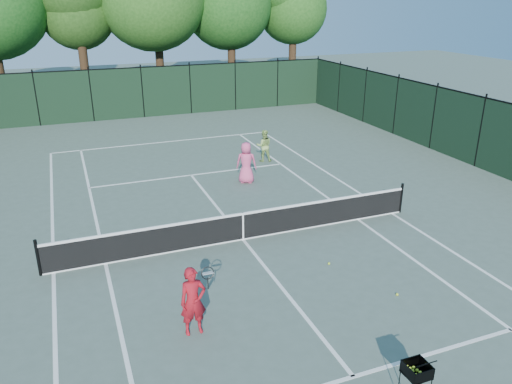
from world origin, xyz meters
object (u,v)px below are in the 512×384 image
object	(u,v)px
loose_ball_near_cart	(397,294)
ball_hopper	(417,370)
loose_ball_midcourt	(329,263)
player_green	(264,146)
coach	(193,301)
player_pink	(246,163)

from	to	relation	value
loose_ball_near_cart	ball_hopper	bearing A→B (deg)	-121.55
loose_ball_near_cart	loose_ball_midcourt	xyz separation A→B (m)	(-0.83, 2.00, 0.00)
player_green	ball_hopper	bearing A→B (deg)	95.18
coach	loose_ball_near_cart	xyz separation A→B (m)	(5.11, -0.44, -0.77)
player_green	ball_hopper	xyz separation A→B (m)	(-2.87, -14.40, -0.03)
player_pink	player_green	size ratio (longest dim) A/B	1.15
ball_hopper	loose_ball_near_cart	size ratio (longest dim) A/B	12.18
player_green	loose_ball_near_cart	bearing A→B (deg)	101.32
player_pink	loose_ball_near_cart	xyz separation A→B (m)	(0.69, -9.05, -0.80)
loose_ball_near_cart	loose_ball_midcourt	size ratio (longest dim) A/B	1.00
coach	player_green	size ratio (longest dim) A/B	1.11
player_pink	loose_ball_near_cart	world-z (taller)	player_pink
loose_ball_near_cart	coach	bearing A→B (deg)	175.09
player_pink	ball_hopper	distance (m)	12.12
player_pink	player_green	world-z (taller)	player_pink
ball_hopper	loose_ball_midcourt	bearing A→B (deg)	75.25
ball_hopper	player_pink	bearing A→B (deg)	81.24
player_pink	loose_ball_near_cart	bearing A→B (deg)	119.11
coach	loose_ball_midcourt	xyz separation A→B (m)	(4.28, 1.56, -0.77)
ball_hopper	loose_ball_midcourt	size ratio (longest dim) A/B	12.18
player_green	loose_ball_near_cart	size ratio (longest dim) A/B	21.37
player_green	loose_ball_midcourt	xyz separation A→B (m)	(-1.86, -9.39, -0.69)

